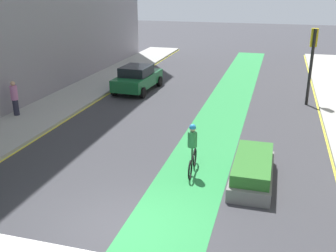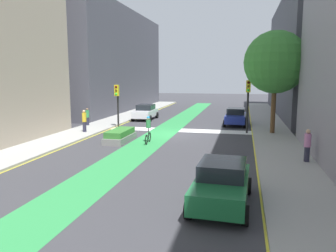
{
  "view_description": "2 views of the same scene",
  "coord_description": "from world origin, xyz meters",
  "px_view_note": "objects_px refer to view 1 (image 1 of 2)",
  "views": [
    {
      "loc": [
        3.67,
        -8.4,
        6.28
      ],
      "look_at": [
        0.03,
        4.52,
        1.39
      ],
      "focal_mm": 42.02,
      "sensor_mm": 36.0,
      "label": 1
    },
    {
      "loc": [
        -5.2,
        25.48,
        4.62
      ],
      "look_at": [
        -0.38,
        4.23,
        1.3
      ],
      "focal_mm": 35.71,
      "sensor_mm": 36.0,
      "label": 2
    }
  ],
  "objects_px": {
    "traffic_signal_far_right": "(312,52)",
    "cyclist_in_lane": "(192,148)",
    "pedestrian_sidewalk_left_a": "(15,98)",
    "median_planter": "(252,170)",
    "car_green_left_far": "(137,78)"
  },
  "relations": [
    {
      "from": "cyclist_in_lane",
      "to": "pedestrian_sidewalk_left_a",
      "type": "relative_size",
      "value": 1.09
    },
    {
      "from": "car_green_left_far",
      "to": "pedestrian_sidewalk_left_a",
      "type": "height_order",
      "value": "pedestrian_sidewalk_left_a"
    },
    {
      "from": "traffic_signal_far_right",
      "to": "cyclist_in_lane",
      "type": "height_order",
      "value": "traffic_signal_far_right"
    },
    {
      "from": "traffic_signal_far_right",
      "to": "car_green_left_far",
      "type": "xyz_separation_m",
      "value": [
        -9.92,
        0.15,
        -2.06
      ]
    },
    {
      "from": "median_planter",
      "to": "pedestrian_sidewalk_left_a",
      "type": "bearing_deg",
      "value": 163.06
    },
    {
      "from": "car_green_left_far",
      "to": "median_planter",
      "type": "distance_m",
      "value": 12.72
    },
    {
      "from": "cyclist_in_lane",
      "to": "median_planter",
      "type": "xyz_separation_m",
      "value": [
        2.06,
        0.0,
        -0.57
      ]
    },
    {
      "from": "car_green_left_far",
      "to": "traffic_signal_far_right",
      "type": "bearing_deg",
      "value": -0.88
    },
    {
      "from": "traffic_signal_far_right",
      "to": "car_green_left_far",
      "type": "distance_m",
      "value": 10.13
    },
    {
      "from": "traffic_signal_far_right",
      "to": "pedestrian_sidewalk_left_a",
      "type": "distance_m",
      "value": 15.4
    },
    {
      "from": "cyclist_in_lane",
      "to": "pedestrian_sidewalk_left_a",
      "type": "xyz_separation_m",
      "value": [
        -9.63,
        3.56,
        0.05
      ]
    },
    {
      "from": "median_planter",
      "to": "traffic_signal_far_right",
      "type": "bearing_deg",
      "value": 77.54
    },
    {
      "from": "cyclist_in_lane",
      "to": "median_planter",
      "type": "distance_m",
      "value": 2.14
    },
    {
      "from": "cyclist_in_lane",
      "to": "car_green_left_far",
      "type": "bearing_deg",
      "value": 119.26
    },
    {
      "from": "car_green_left_far",
      "to": "pedestrian_sidewalk_left_a",
      "type": "distance_m",
      "value": 7.65
    }
  ]
}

